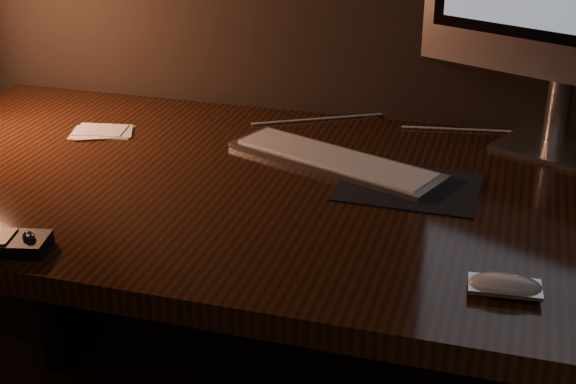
# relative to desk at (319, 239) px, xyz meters

# --- Properties ---
(desk) EXTENTS (1.60, 0.75, 0.75)m
(desk) POSITION_rel_desk_xyz_m (0.00, 0.00, 0.00)
(desk) COLOR black
(desk) RESTS_ON ground
(keyboard) EXTENTS (0.41, 0.25, 0.01)m
(keyboard) POSITION_rel_desk_xyz_m (0.01, 0.04, 0.14)
(keyboard) COLOR silver
(keyboard) RESTS_ON desk
(mousepad) EXTENTS (0.23, 0.19, 0.00)m
(mousepad) POSITION_rel_desk_xyz_m (0.16, -0.02, 0.13)
(mousepad) COLOR black
(mousepad) RESTS_ON desk
(mouse) EXTENTS (0.10, 0.06, 0.02)m
(mouse) POSITION_rel_desk_xyz_m (0.32, -0.31, 0.14)
(mouse) COLOR white
(mouse) RESTS_ON desk
(papers) EXTENTS (0.13, 0.11, 0.01)m
(papers) POSITION_rel_desk_xyz_m (-0.46, 0.07, 0.13)
(papers) COLOR white
(papers) RESTS_ON desk
(cable) EXTENTS (0.55, 0.18, 0.00)m
(cable) POSITION_rel_desk_xyz_m (0.09, 0.26, 0.13)
(cable) COLOR white
(cable) RESTS_ON desk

